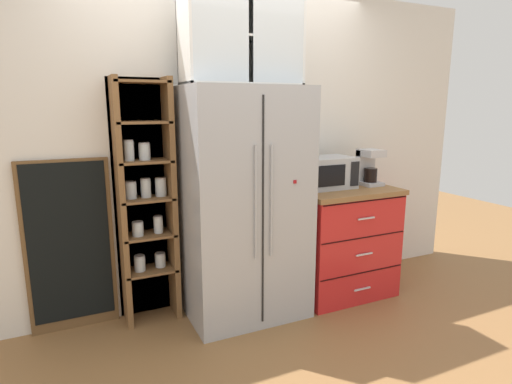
# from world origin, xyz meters

# --- Properties ---
(ground_plane) EXTENTS (10.55, 10.55, 0.00)m
(ground_plane) POSITION_xyz_m (0.00, 0.00, 0.00)
(ground_plane) COLOR olive
(wall_back_cream) EXTENTS (4.86, 0.10, 2.55)m
(wall_back_cream) POSITION_xyz_m (0.00, 0.40, 1.27)
(wall_back_cream) COLOR silver
(wall_back_cream) RESTS_ON ground
(refrigerator) EXTENTS (0.89, 0.67, 1.75)m
(refrigerator) POSITION_xyz_m (0.00, 0.03, 0.88)
(refrigerator) COLOR #ADAFB5
(refrigerator) RESTS_ON ground
(pantry_shelf_column) EXTENTS (0.44, 0.28, 1.82)m
(pantry_shelf_column) POSITION_xyz_m (-0.69, 0.28, 0.93)
(pantry_shelf_column) COLOR brown
(pantry_shelf_column) RESTS_ON ground
(counter_cabinet) EXTENTS (0.86, 0.68, 0.93)m
(counter_cabinet) POSITION_xyz_m (0.90, 0.03, 0.47)
(counter_cabinet) COLOR red
(counter_cabinet) RESTS_ON ground
(microwave) EXTENTS (0.44, 0.33, 0.26)m
(microwave) POSITION_xyz_m (0.77, 0.08, 1.06)
(microwave) COLOR #ADAFB5
(microwave) RESTS_ON counter_cabinet
(coffee_maker) EXTENTS (0.17, 0.20, 0.31)m
(coffee_maker) POSITION_xyz_m (1.18, 0.03, 1.09)
(coffee_maker) COLOR #B7B7BC
(coffee_maker) RESTS_ON counter_cabinet
(mug_cream) EXTENTS (0.12, 0.08, 0.09)m
(mug_cream) POSITION_xyz_m (0.90, 0.08, 0.98)
(mug_cream) COLOR silver
(mug_cream) RESTS_ON counter_cabinet
(bottle_clear) EXTENTS (0.06, 0.06, 0.25)m
(bottle_clear) POSITION_xyz_m (0.90, -0.01, 1.04)
(bottle_clear) COLOR silver
(bottle_clear) RESTS_ON counter_cabinet
(bottle_amber) EXTENTS (0.07, 0.07, 0.24)m
(bottle_amber) POSITION_xyz_m (0.90, 0.11, 1.04)
(bottle_amber) COLOR brown
(bottle_amber) RESTS_ON counter_cabinet
(upper_cabinet) EXTENTS (0.86, 0.32, 0.66)m
(upper_cabinet) POSITION_xyz_m (0.00, 0.07, 2.08)
(upper_cabinet) COLOR silver
(upper_cabinet) RESTS_ON refrigerator
(chalkboard_menu) EXTENTS (0.60, 0.04, 1.25)m
(chalkboard_menu) POSITION_xyz_m (-1.23, 0.33, 0.63)
(chalkboard_menu) COLOR brown
(chalkboard_menu) RESTS_ON ground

